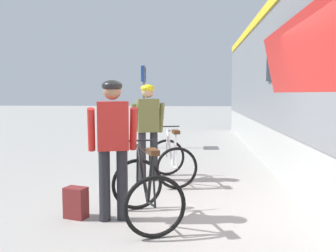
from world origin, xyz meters
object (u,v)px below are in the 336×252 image
(bicycle_near_black, at_px, (145,191))
(platform_sign_post, at_px, (144,93))
(bicycle_far_white, at_px, (171,160))
(cyclist_near_in_red, at_px, (113,137))
(backpack_on_platform, at_px, (76,203))
(cyclist_far_in_olive, at_px, (148,123))

(bicycle_near_black, bearing_deg, platform_sign_post, 98.59)
(bicycle_near_black, relative_size, platform_sign_post, 0.52)
(bicycle_near_black, distance_m, bicycle_far_white, 2.07)
(bicycle_far_white, bearing_deg, cyclist_near_in_red, -106.41)
(bicycle_far_white, bearing_deg, backpack_on_platform, -118.97)
(platform_sign_post, bearing_deg, cyclist_near_in_red, -85.27)
(cyclist_far_in_olive, relative_size, backpack_on_platform, 4.40)
(cyclist_far_in_olive, relative_size, bicycle_near_black, 1.41)
(cyclist_far_in_olive, bearing_deg, bicycle_far_white, -9.78)
(bicycle_far_white, height_order, backpack_on_platform, bicycle_far_white)
(cyclist_far_in_olive, bearing_deg, platform_sign_post, 99.53)
(cyclist_far_in_olive, relative_size, platform_sign_post, 0.73)
(bicycle_near_black, relative_size, bicycle_far_white, 1.03)
(cyclist_far_in_olive, xyz_separation_m, backpack_on_platform, (-0.66, -2.05, -0.85))
(cyclist_near_in_red, xyz_separation_m, cyclist_far_in_olive, (0.15, 2.08, 0.00))
(cyclist_far_in_olive, xyz_separation_m, bicycle_far_white, (0.44, -0.08, -0.65))
(bicycle_near_black, distance_m, backpack_on_platform, 0.94)
(bicycle_far_white, bearing_deg, bicycle_near_black, -94.96)
(backpack_on_platform, bearing_deg, bicycle_far_white, 77.98)
(bicycle_near_black, xyz_separation_m, backpack_on_platform, (-0.91, 0.09, -0.20))
(cyclist_near_in_red, xyz_separation_m, backpack_on_platform, (-0.50, 0.03, -0.85))
(bicycle_near_black, xyz_separation_m, bicycle_far_white, (0.18, 2.06, 0.00))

